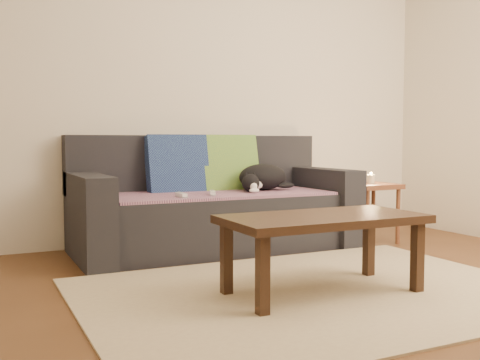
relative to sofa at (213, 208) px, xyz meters
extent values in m
plane|color=brown|center=(0.00, -1.57, -0.31)|extent=(4.50, 4.50, 0.00)
cube|color=beige|center=(0.00, 0.43, 0.99)|extent=(4.50, 0.04, 2.60)
cube|color=#232328|center=(0.00, -0.07, -0.10)|extent=(1.70, 0.78, 0.42)
cube|color=#232328|center=(0.00, 0.33, 0.34)|extent=(2.10, 0.18, 0.45)
cube|color=#232328|center=(-0.95, -0.07, -0.01)|extent=(0.20, 0.90, 0.60)
cube|color=#232328|center=(0.95, -0.07, -0.01)|extent=(0.20, 0.90, 0.60)
cube|color=#442749|center=(0.00, -0.09, 0.12)|extent=(1.66, 0.74, 0.02)
cube|color=#101648|center=(-0.23, 0.17, 0.32)|extent=(0.48, 0.22, 0.49)
cube|color=#0D5340|center=(0.21, 0.17, 0.32)|extent=(0.48, 0.23, 0.49)
ellipsoid|color=black|center=(0.40, -0.05, 0.23)|extent=(0.40, 0.31, 0.21)
sphere|color=black|center=(0.23, -0.18, 0.20)|extent=(0.14, 0.14, 0.13)
sphere|color=white|center=(0.23, -0.23, 0.18)|extent=(0.06, 0.06, 0.06)
ellipsoid|color=black|center=(0.56, -0.14, 0.17)|extent=(0.16, 0.06, 0.05)
cube|color=white|center=(-0.37, -0.31, 0.15)|extent=(0.04, 0.15, 0.03)
cube|color=white|center=(-0.12, -0.26, 0.15)|extent=(0.08, 0.15, 0.03)
cube|color=brown|center=(1.26, -0.31, 0.15)|extent=(0.38, 0.38, 0.04)
cylinder|color=brown|center=(1.11, -0.46, -0.09)|extent=(0.03, 0.03, 0.44)
cylinder|color=brown|center=(1.42, -0.46, -0.09)|extent=(0.03, 0.03, 0.44)
cylinder|color=brown|center=(1.11, -0.16, -0.09)|extent=(0.03, 0.03, 0.44)
cylinder|color=brown|center=(1.42, -0.16, -0.09)|extent=(0.03, 0.03, 0.44)
cylinder|color=beige|center=(1.26, -0.31, 0.21)|extent=(0.06, 0.06, 0.07)
sphere|color=#FFBF59|center=(1.26, -0.31, 0.25)|extent=(0.02, 0.02, 0.02)
cube|color=tan|center=(0.00, -1.42, -0.30)|extent=(2.50, 1.80, 0.01)
cube|color=#321D13|center=(0.02, -1.45, 0.10)|extent=(1.08, 0.54, 0.04)
cube|color=#321D13|center=(-0.45, -1.66, -0.11)|extent=(0.05, 0.05, 0.39)
cube|color=#321D13|center=(0.50, -1.66, -0.11)|extent=(0.05, 0.05, 0.39)
cube|color=#321D13|center=(-0.45, -1.25, -0.11)|extent=(0.05, 0.05, 0.39)
cube|color=#321D13|center=(0.50, -1.25, -0.11)|extent=(0.05, 0.05, 0.39)
camera|label=1|loc=(-1.67, -3.94, 0.52)|focal=42.00mm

